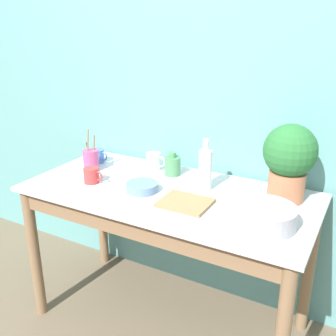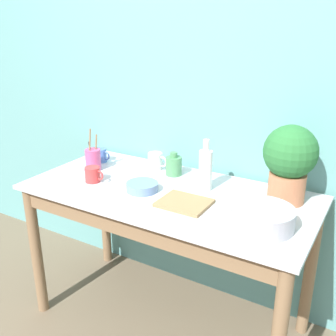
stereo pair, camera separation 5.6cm
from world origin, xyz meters
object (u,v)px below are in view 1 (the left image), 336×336
at_px(mug_blue, 98,156).
at_px(bowl_wash_large, 264,216).
at_px(potted_plant, 289,158).
at_px(mug_white, 154,161).
at_px(utensil_cup, 91,160).
at_px(bottle_tall, 205,169).
at_px(mug_red, 92,175).
at_px(bottle_short, 172,165).
at_px(tray_board, 185,203).
at_px(bowl_small_blue, 142,187).

bearing_deg(mug_blue, bowl_wash_large, -14.95).
bearing_deg(bowl_wash_large, potted_plant, 86.97).
xyz_separation_m(mug_white, utensil_cup, (-0.30, -0.18, 0.01)).
distance_m(bottle_tall, mug_red, 0.59).
height_order(mug_red, utensil_cup, utensil_cup).
height_order(potted_plant, mug_white, potted_plant).
relative_size(bottle_short, mug_red, 1.17).
height_order(bowl_wash_large, tray_board, bowl_wash_large).
bearing_deg(bowl_wash_large, mug_red, 178.48).
bearing_deg(bottle_tall, mug_white, 162.26).
height_order(bowl_wash_large, mug_blue, bowl_wash_large).
distance_m(potted_plant, tray_board, 0.51).
bearing_deg(bowl_small_blue, bottle_short, 84.05).
bearing_deg(utensil_cup, mug_red, -50.05).
relative_size(potted_plant, utensil_cup, 1.52).
distance_m(bottle_tall, bowl_small_blue, 0.32).
bearing_deg(tray_board, mug_red, -179.88).
bearing_deg(mug_blue, utensil_cup, -68.15).
relative_size(bottle_short, mug_blue, 1.23).
bearing_deg(utensil_cup, bottle_tall, 5.91).
xyz_separation_m(mug_blue, tray_board, (0.70, -0.26, -0.03)).
xyz_separation_m(mug_blue, mug_red, (0.16, -0.26, -0.00)).
xyz_separation_m(bowl_wash_large, mug_white, (-0.73, 0.34, 0.01)).
height_order(bottle_short, mug_red, bottle_short).
bearing_deg(bottle_short, utensil_cup, -159.16).
relative_size(potted_plant, mug_red, 3.27).
bearing_deg(mug_blue, mug_red, -57.88).
xyz_separation_m(potted_plant, mug_red, (-0.93, -0.27, -0.16)).
xyz_separation_m(bottle_short, mug_white, (-0.13, 0.02, -0.01)).
relative_size(bottle_short, bowl_small_blue, 0.82).
bearing_deg(potted_plant, bottle_short, 177.74).
xyz_separation_m(mug_blue, mug_white, (0.35, 0.06, 0.01)).
height_order(mug_blue, utensil_cup, utensil_cup).
bearing_deg(bottle_tall, bottle_short, 157.93).
bearing_deg(bowl_wash_large, mug_white, 154.60).
xyz_separation_m(potted_plant, mug_white, (-0.74, 0.05, -0.16)).
distance_m(mug_blue, utensil_cup, 0.14).
xyz_separation_m(potted_plant, bowl_small_blue, (-0.64, -0.24, -0.18)).
bearing_deg(mug_blue, mug_white, 9.46).
bearing_deg(bottle_short, bottle_tall, -22.07).
distance_m(potted_plant, bowl_small_blue, 0.71).
bearing_deg(bottle_short, mug_red, -136.29).
distance_m(bottle_tall, mug_blue, 0.72).
xyz_separation_m(bottle_short, mug_red, (-0.31, -0.30, -0.01)).
height_order(mug_blue, mug_white, mug_white).
bearing_deg(utensil_cup, tray_board, -11.70).
height_order(mug_white, utensil_cup, utensil_cup).
relative_size(mug_red, tray_board, 0.49).
bearing_deg(mug_white, mug_red, -119.70).
relative_size(bowl_wash_large, mug_red, 2.35).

